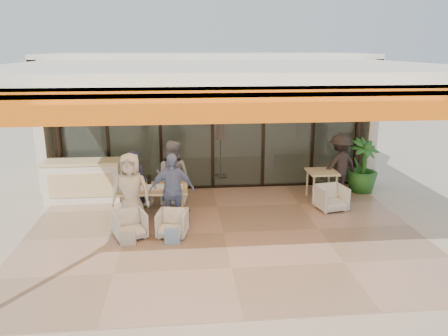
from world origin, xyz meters
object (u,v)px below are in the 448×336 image
object	(u,v)px
chair_near_left	(130,224)
diner_cream	(131,191)
chair_far_right	(174,192)
diner_grey	(173,177)
standing_woman	(339,165)
chair_far_left	(139,193)
host_counter	(83,181)
diner_periwinkle	(172,191)
dining_table	(153,190)
side_table	(322,175)
side_chair	(331,197)
potted_palm	(362,166)
chair_near_right	(172,222)
diner_navy	(136,182)

from	to	relation	value
chair_near_left	diner_cream	size ratio (longest dim) A/B	0.38
chair_far_right	diner_grey	bearing A→B (deg)	96.45
chair_near_left	diner_grey	bearing A→B (deg)	38.05
standing_woman	chair_far_left	bearing A→B (deg)	-16.88
host_counter	chair_far_right	xyz separation A→B (m)	(2.21, -0.41, -0.23)
diner_grey	diner_periwinkle	world-z (taller)	diner_grey
diner_grey	diner_periwinkle	xyz separation A→B (m)	(0.00, -0.90, -0.04)
dining_table	chair_far_left	size ratio (longest dim) A/B	2.43
side_table	diner_grey	bearing A→B (deg)	-172.59
chair_far_right	side_chair	bearing A→B (deg)	174.57
diner_cream	side_table	bearing A→B (deg)	25.88
dining_table	potted_palm	world-z (taller)	potted_palm
host_counter	diner_cream	size ratio (longest dim) A/B	1.14
chair_near_right	potted_palm	bearing A→B (deg)	36.15
host_counter	chair_far_right	distance (m)	2.26
host_counter	potted_palm	world-z (taller)	potted_palm
dining_table	chair_near_left	bearing A→B (deg)	-113.43
diner_cream	potted_palm	world-z (taller)	diner_cream
side_chair	diner_navy	bearing A→B (deg)	165.92
dining_table	chair_near_right	distance (m)	1.12
diner_navy	diner_periwinkle	xyz separation A→B (m)	(0.84, -0.90, 0.06)
chair_far_left	side_table	size ratio (longest dim) A/B	0.83
host_counter	chair_near_left	bearing A→B (deg)	-59.31
potted_palm	diner_grey	bearing A→B (deg)	-169.15
diner_cream	diner_periwinkle	world-z (taller)	diner_cream
chair_far_left	diner_cream	world-z (taller)	diner_cream
side_table	chair_near_right	bearing A→B (deg)	-152.91
chair_near_left	side_chair	xyz separation A→B (m)	(4.51, 1.13, 0.02)
dining_table	diner_cream	bearing A→B (deg)	-132.26
chair_near_left	standing_woman	distance (m)	5.51
dining_table	side_chair	distance (m)	4.12
diner_navy	diner_cream	world-z (taller)	diner_cream
diner_cream	diner_periwinkle	xyz separation A→B (m)	(0.84, 0.00, -0.01)
potted_palm	chair_near_left	bearing A→B (deg)	-157.82
diner_navy	diner_periwinkle	distance (m)	1.23
diner_periwinkle	dining_table	bearing A→B (deg)	129.54
host_counter	chair_far_left	xyz separation A→B (m)	(1.37, -0.41, -0.22)
dining_table	diner_grey	bearing A→B (deg)	46.21
dining_table	chair_far_right	world-z (taller)	dining_table
host_counter	chair_near_left	size ratio (longest dim) A/B	3.02
host_counter	diner_grey	bearing A→B (deg)	-22.43
chair_far_left	diner_periwinkle	distance (m)	1.71
dining_table	chair_near_left	distance (m)	1.11
side_table	potted_palm	bearing A→B (deg)	20.61
chair_near_right	diner_navy	size ratio (longest dim) A/B	0.40
diner_grey	diner_periwinkle	size ratio (longest dim) A/B	1.05
chair_near_right	diner_periwinkle	distance (m)	0.71
side_table	chair_far_right	bearing A→B (deg)	179.65
diner_navy	standing_woman	bearing A→B (deg)	-153.86
diner_cream	side_chair	world-z (taller)	diner_cream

